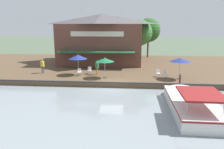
{
  "coord_description": "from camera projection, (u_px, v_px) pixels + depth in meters",
  "views": [
    {
      "loc": [
        21.99,
        2.01,
        6.51
      ],
      "look_at": [
        -1.0,
        -0.01,
        1.3
      ],
      "focal_mm": 35.0,
      "sensor_mm": 36.0,
      "label": 1
    }
  ],
  "objects": [
    {
      "name": "waterfront_restaurant",
      "position": [
        102.0,
        38.0,
        35.26
      ],
      "size": [
        11.42,
        13.14,
        8.44
      ],
      "color": "brown",
      "rests_on": "quay_deck"
    },
    {
      "name": "cafe_chair_mid_patio",
      "position": [
        89.0,
        70.0,
        27.22
      ],
      "size": [
        0.44,
        0.44,
        0.85
      ],
      "color": "white",
      "rests_on": "quay_deck"
    },
    {
      "name": "quay_edge_fender",
      "position": [
        111.0,
        82.0,
        22.92
      ],
      "size": [
        0.2,
        50.4,
        0.1
      ],
      "primitive_type": "cube",
      "color": "#2D2D33",
      "rests_on": "quay_deck"
    },
    {
      "name": "tree_behind_restaurant",
      "position": [
        148.0,
        31.0,
        40.06
      ],
      "size": [
        4.6,
        4.38,
        7.23
      ],
      "color": "brown",
      "rests_on": "quay_deck"
    },
    {
      "name": "ground_plane",
      "position": [
        111.0,
        89.0,
        22.97
      ],
      "size": [
        220.0,
        220.0,
        0.0
      ],
      "primitive_type": "plane",
      "color": "#4C5B47"
    },
    {
      "name": "person_near_entrance",
      "position": [
        42.0,
        65.0,
        27.38
      ],
      "size": [
        0.49,
        0.49,
        1.74
      ],
      "color": "#4C4C56",
      "rests_on": "quay_deck"
    },
    {
      "name": "person_at_quay_edge",
      "position": [
        97.0,
        66.0,
        26.55
      ],
      "size": [
        0.47,
        0.47,
        1.66
      ],
      "color": "orange",
      "rests_on": "quay_deck"
    },
    {
      "name": "quay_deck",
      "position": [
        118.0,
        67.0,
        33.59
      ],
      "size": [
        22.0,
        56.0,
        0.6
      ],
      "primitive_type": "cube",
      "color": "brown",
      "rests_on": "ground"
    },
    {
      "name": "patio_umbrella_mid_patio_right",
      "position": [
        105.0,
        60.0,
        24.68
      ],
      "size": [
        2.1,
        2.1,
        2.33
      ],
      "color": "#B7B7B7",
      "rests_on": "quay_deck"
    },
    {
      "name": "patio_umbrella_back_row",
      "position": [
        78.0,
        57.0,
        26.24
      ],
      "size": [
        2.2,
        2.2,
        2.49
      ],
      "color": "#B7B7B7",
      "rests_on": "quay_deck"
    },
    {
      "name": "cafe_chair_back_row_seat",
      "position": [
        79.0,
        72.0,
        26.15
      ],
      "size": [
        0.54,
        0.54,
        0.85
      ],
      "color": "white",
      "rests_on": "quay_deck"
    },
    {
      "name": "cafe_chair_beside_entrance",
      "position": [
        158.0,
        73.0,
        25.52
      ],
      "size": [
        0.47,
        0.47,
        0.85
      ],
      "color": "white",
      "rests_on": "quay_deck"
    },
    {
      "name": "patio_umbrella_near_quay_edge",
      "position": [
        180.0,
        60.0,
        24.19
      ],
      "size": [
        2.25,
        2.25,
        2.42
      ],
      "color": "#B7B7B7",
      "rests_on": "quay_deck"
    },
    {
      "name": "mooring_post",
      "position": [
        180.0,
        79.0,
        22.46
      ],
      "size": [
        0.22,
        0.22,
        0.98
      ],
      "color": "#473323",
      "rests_on": "quay_deck"
    },
    {
      "name": "motorboat_nearest_quay",
      "position": [
        189.0,
        101.0,
        17.36
      ],
      "size": [
        9.22,
        3.3,
        2.05
      ],
      "color": "white",
      "rests_on": "river_water"
    },
    {
      "name": "tree_upstream_bank",
      "position": [
        138.0,
        33.0,
        36.55
      ],
      "size": [
        4.58,
        4.36,
        6.88
      ],
      "color": "brown",
      "rests_on": "quay_deck"
    },
    {
      "name": "cafe_chair_facing_river",
      "position": [
        165.0,
        74.0,
        25.11
      ],
      "size": [
        0.54,
        0.54,
        0.85
      ],
      "color": "white",
      "rests_on": "quay_deck"
    }
  ]
}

